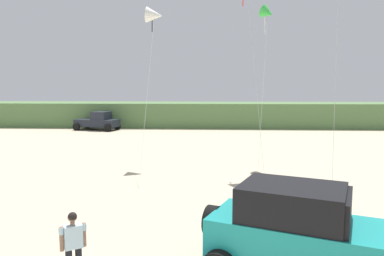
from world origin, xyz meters
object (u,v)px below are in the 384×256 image
Objects in this scene: jeep at (304,232)px; distant_pickup at (98,121)px; kite_red_delta at (268,13)px; kite_pink_ribbon at (155,15)px; person_watching at (73,243)px.

distant_pickup is at bearing 115.28° from jeep.
kite_red_delta reaches higher than kite_pink_ribbon.
kite_pink_ribbon is at bearing 112.12° from jeep.
jeep is 1.02× the size of distant_pickup.
jeep is at bearing -67.88° from kite_pink_ribbon.
person_watching is 0.18× the size of kite_pink_ribbon.
jeep is at bearing -94.56° from kite_red_delta.
distant_pickup is at bearing 117.71° from kite_pink_ribbon.
kite_red_delta is at bearing 85.44° from jeep.
jeep is 0.54× the size of kite_pink_ribbon.
distant_pickup is 23.58m from kite_red_delta.
distant_pickup is at bearing 106.35° from person_watching.
distant_pickup is 0.53× the size of kite_red_delta.
kite_red_delta reaches higher than person_watching.
kite_pink_ribbon reaches higher than person_watching.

